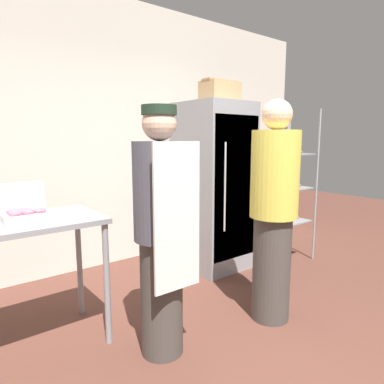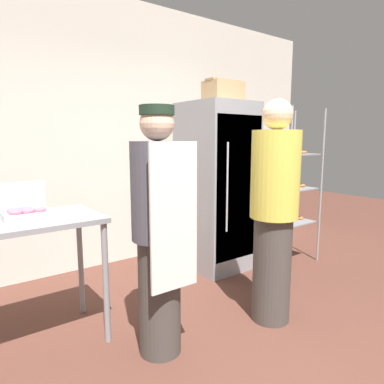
# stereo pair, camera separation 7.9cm
# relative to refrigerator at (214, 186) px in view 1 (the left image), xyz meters

# --- Properties ---
(ground_plane) EXTENTS (14.00, 14.00, 0.00)m
(ground_plane) POSITION_rel_refrigerator_xyz_m (-0.92, -1.57, -0.92)
(ground_plane) COLOR brown
(back_wall) EXTENTS (6.40, 0.12, 3.01)m
(back_wall) POSITION_rel_refrigerator_xyz_m (-0.92, 0.86, 0.58)
(back_wall) COLOR silver
(back_wall) RESTS_ON ground_plane
(refrigerator) EXTENTS (0.68, 0.76, 1.84)m
(refrigerator) POSITION_rel_refrigerator_xyz_m (0.00, 0.00, 0.00)
(refrigerator) COLOR gray
(refrigerator) RESTS_ON ground_plane
(baking_rack) EXTENTS (0.62, 0.43, 1.79)m
(baking_rack) POSITION_rel_refrigerator_xyz_m (0.78, -0.41, -0.03)
(baking_rack) COLOR #93969B
(baking_rack) RESTS_ON ground_plane
(prep_counter) EXTENTS (1.08, 0.61, 0.92)m
(prep_counter) POSITION_rel_refrigerator_xyz_m (-2.12, -0.43, -0.12)
(prep_counter) COLOR gray
(prep_counter) RESTS_ON ground_plane
(donut_box) EXTENTS (0.30, 0.20, 0.24)m
(donut_box) POSITION_rel_refrigerator_xyz_m (-2.05, -0.43, 0.04)
(donut_box) COLOR white
(donut_box) RESTS_ON prep_counter
(cardboard_storage_box) EXTENTS (0.42, 0.27, 0.24)m
(cardboard_storage_box) POSITION_rel_refrigerator_xyz_m (0.08, -0.01, 1.04)
(cardboard_storage_box) COLOR tan
(cardboard_storage_box) RESTS_ON refrigerator
(person_baker) EXTENTS (0.35, 0.37, 1.66)m
(person_baker) POSITION_rel_refrigerator_xyz_m (-1.38, -1.02, -0.06)
(person_baker) COLOR #47423D
(person_baker) RESTS_ON ground_plane
(person_customer) EXTENTS (0.37, 0.37, 1.75)m
(person_customer) POSITION_rel_refrigerator_xyz_m (-0.43, -1.19, -0.03)
(person_customer) COLOR #47423D
(person_customer) RESTS_ON ground_plane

